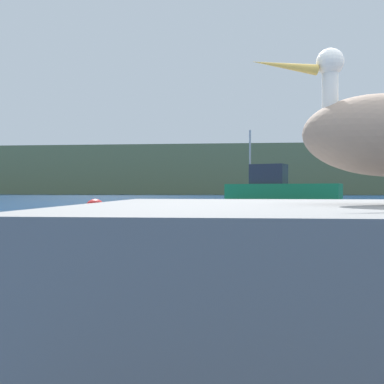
# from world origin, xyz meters

# --- Properties ---
(hillside_backdrop) EXTENTS (140.00, 11.26, 8.79)m
(hillside_backdrop) POSITION_xyz_m (0.00, 79.31, 4.40)
(hillside_backdrop) COLOR #6B7A51
(hillside_backdrop) RESTS_ON ground
(fishing_boat_green) EXTENTS (7.41, 4.34, 4.84)m
(fishing_boat_green) POSITION_xyz_m (1.79, 26.31, 0.88)
(fishing_boat_green) COLOR #1E8C4C
(fishing_boat_green) RESTS_ON ground
(mooring_buoy) EXTENTS (0.62, 0.62, 0.62)m
(mooring_buoy) POSITION_xyz_m (-5.29, 10.48, 0.31)
(mooring_buoy) COLOR red
(mooring_buoy) RESTS_ON ground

